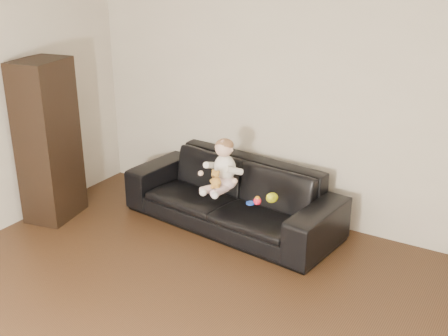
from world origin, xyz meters
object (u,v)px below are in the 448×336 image
Objects in this scene: cabinet at (48,141)px; toy_rattle at (257,201)px; teddy_bear at (216,179)px; toy_green at (272,198)px; baby at (223,168)px; sofa at (232,195)px; toy_blue_disc at (250,203)px.

cabinet is 2.24m from toy_rattle.
toy_green is (0.55, 0.13, -0.11)m from teddy_bear.
baby is 6.79× the size of toy_rattle.
toy_rattle is at bearing 10.41° from teddy_bear.
teddy_bear is at bearing 5.41° from cabinet.
toy_blue_disc is at bearing -31.27° from sofa.
teddy_bear is 0.57m from toy_green.
cabinet is 12.39× the size of toy_green.
sofa is 4.31× the size of baby.
cabinet is 2.18m from toy_blue_disc.
toy_blue_disc is (-0.07, -0.01, -0.03)m from toy_rattle.
toy_blue_disc is (-0.16, -0.13, -0.04)m from toy_green.
sofa is 0.36m from baby.
toy_blue_disc is at bearing -8.19° from baby.
toy_blue_disc is (0.39, -0.01, -0.15)m from teddy_bear.
teddy_bear is (1.69, 0.51, -0.24)m from cabinet.
toy_green reaches higher than toy_rattle.
toy_rattle is at bearing 10.87° from toy_blue_disc.
baby is 0.17m from teddy_bear.
baby is 0.52m from toy_rattle.
baby is 3.86× the size of toy_green.
cabinet is 8.81× the size of teddy_bear.
cabinet is 1.79m from teddy_bear.
teddy_bear is at bearing -71.98° from baby.
toy_rattle is at bearing -25.58° from sofa.
teddy_bear is 2.21× the size of toy_blue_disc.
sofa is at bearing 163.79° from toy_green.
toy_blue_disc is at bearing 8.63° from teddy_bear.
toy_green is at bearing 11.21° from baby.
teddy_bear is (-0.02, -0.28, 0.26)m from sofa.
baby is at bearing 176.84° from toy_green.
teddy_bear is (0.01, -0.16, -0.07)m from baby.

